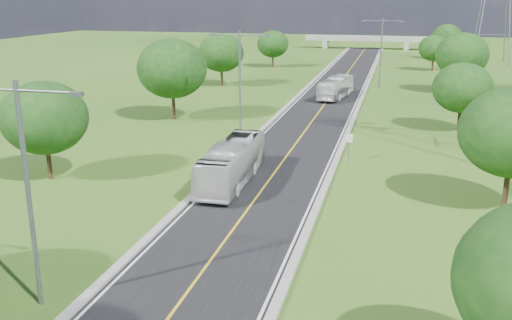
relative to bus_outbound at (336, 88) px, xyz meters
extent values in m
plane|color=#285217|center=(-0.80, -7.47, -1.43)|extent=(260.00, 260.00, 0.00)
cube|color=black|center=(-0.80, -1.47, -1.40)|extent=(8.00, 150.00, 0.06)
cube|color=gray|center=(-5.05, -1.47, -1.32)|extent=(0.50, 150.00, 0.22)
cube|color=gray|center=(3.45, -1.47, -1.32)|extent=(0.50, 150.00, 0.22)
cylinder|color=slate|center=(4.40, -29.47, -0.23)|extent=(0.08, 0.08, 2.40)
cube|color=white|center=(4.40, -29.50, 0.57)|extent=(0.55, 0.04, 0.70)
cube|color=gray|center=(-10.80, 72.53, -0.43)|extent=(1.20, 3.00, 2.00)
cube|color=gray|center=(9.20, 72.53, -0.43)|extent=(1.20, 3.00, 2.00)
cube|color=gray|center=(-0.80, 72.53, 1.17)|extent=(30.00, 3.00, 1.20)
cylinder|color=slate|center=(-6.80, -55.47, 3.57)|extent=(0.22, 0.22, 10.00)
cylinder|color=slate|center=(-5.40, -55.47, 8.17)|extent=(2.80, 0.12, 0.12)
cube|color=slate|center=(-4.10, -55.47, 8.12)|extent=(0.50, 0.25, 0.18)
cylinder|color=slate|center=(-6.80, -22.47, 3.57)|extent=(0.22, 0.22, 10.00)
cylinder|color=slate|center=(-8.20, -22.47, 8.17)|extent=(2.80, 0.12, 0.12)
cylinder|color=slate|center=(-5.40, -22.47, 8.17)|extent=(2.80, 0.12, 0.12)
cube|color=slate|center=(-9.50, -22.47, 8.12)|extent=(0.50, 0.25, 0.18)
cube|color=slate|center=(-4.10, -22.47, 8.12)|extent=(0.50, 0.25, 0.18)
cylinder|color=slate|center=(5.20, 10.53, 3.57)|extent=(0.22, 0.22, 10.00)
cylinder|color=slate|center=(3.80, 10.53, 8.17)|extent=(2.80, 0.12, 0.12)
cylinder|color=slate|center=(6.60, 10.53, 8.17)|extent=(2.80, 0.12, 0.12)
cube|color=slate|center=(2.50, 10.53, 8.12)|extent=(0.50, 0.25, 0.18)
cube|color=slate|center=(7.90, 10.53, 8.12)|extent=(0.50, 0.25, 0.18)
cylinder|color=black|center=(-16.80, -39.47, -0.08)|extent=(0.36, 0.36, 2.70)
ellipsoid|color=#0F3911|center=(-16.80, -39.47, 3.22)|extent=(6.30, 6.30, 5.36)
cylinder|color=black|center=(-15.80, -17.47, 0.19)|extent=(0.36, 0.36, 3.24)
ellipsoid|color=#0F3911|center=(-15.80, -17.47, 4.15)|extent=(7.56, 7.56, 6.43)
cylinder|color=black|center=(-17.80, 6.53, 0.01)|extent=(0.36, 0.36, 2.88)
ellipsoid|color=#0F3911|center=(-17.80, 6.53, 3.53)|extent=(6.72, 6.72, 5.71)
cylinder|color=black|center=(-15.30, 30.53, -0.17)|extent=(0.36, 0.36, 2.52)
ellipsoid|color=#0F3911|center=(-15.30, 30.53, 2.91)|extent=(5.88, 5.88, 5.00)
cylinder|color=black|center=(15.20, -37.47, 0.01)|extent=(0.36, 0.36, 2.88)
cylinder|color=black|center=(14.20, -15.47, -0.17)|extent=(0.36, 0.36, 2.52)
ellipsoid|color=#0F3911|center=(14.20, -15.47, 2.91)|extent=(5.88, 5.88, 5.00)
cylinder|color=black|center=(16.20, 8.53, 0.10)|extent=(0.36, 0.36, 3.06)
ellipsoid|color=#0F3911|center=(16.20, 8.53, 3.84)|extent=(7.14, 7.14, 6.07)
cylinder|color=black|center=(13.70, 32.53, -0.26)|extent=(0.36, 0.36, 2.34)
ellipsoid|color=#0F3911|center=(13.70, 32.53, 2.60)|extent=(5.46, 5.46, 4.64)
cylinder|color=black|center=(17.20, 52.53, -0.08)|extent=(0.36, 0.36, 2.70)
ellipsoid|color=#0F3911|center=(17.20, 52.53, 3.22)|extent=(6.30, 6.30, 5.36)
imported|color=silver|center=(0.00, 0.00, 0.00)|extent=(3.85, 10.08, 2.74)
imported|color=silver|center=(-3.31, -37.19, 0.13)|extent=(2.66, 10.79, 3.00)
camera|label=1|loc=(8.02, -75.07, 11.86)|focal=40.00mm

